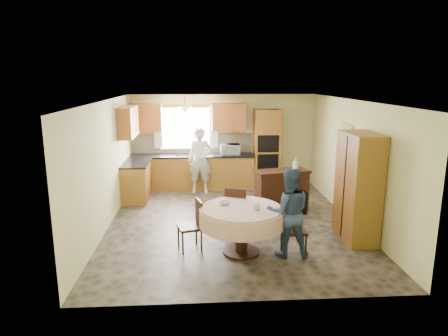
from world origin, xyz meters
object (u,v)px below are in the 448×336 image
cupboard (358,187)px  person_dining (288,213)px  oven_tower (266,149)px  sideboard (281,191)px  chair_back (237,210)px  chair_left (194,222)px  chair_right (290,227)px  person_sink (200,160)px  dining_table (242,218)px

cupboard → person_dining: size_ratio=1.31×
oven_tower → person_dining: size_ratio=1.40×
oven_tower → sideboard: size_ratio=1.75×
chair_back → person_dining: 1.16m
chair_left → chair_right: size_ratio=0.97×
chair_right → person_sink: person_sink is taller
chair_left → chair_back: bearing=105.4°
chair_right → person_sink: (-1.47, 3.89, 0.35)m
chair_right → chair_left: bearing=78.5°
oven_tower → chair_right: size_ratio=2.34×
sideboard → cupboard: 2.08m
chair_right → person_dining: (-0.04, -0.02, 0.25)m
dining_table → chair_back: (-0.01, 0.70, -0.10)m
chair_left → chair_right: 1.65m
sideboard → cupboard: (1.04, -1.72, 0.56)m
chair_left → chair_right: chair_right is taller
oven_tower → chair_left: bearing=-116.0°
chair_back → person_dining: person_dining is taller
dining_table → person_sink: bearing=100.1°
sideboard → chair_right: 2.36m
dining_table → chair_back: size_ratio=1.46×
oven_tower → dining_table: oven_tower is taller
person_sink → chair_right: bearing=-68.7°
dining_table → chair_right: chair_right is taller
dining_table → chair_back: chair_back is taller
chair_right → person_dining: size_ratio=0.60×
dining_table → chair_left: size_ratio=1.61×
oven_tower → chair_right: 4.33m
chair_left → person_dining: bearing=61.7°
chair_left → person_sink: (0.14, 3.56, 0.36)m
chair_back → person_dining: bearing=154.3°
sideboard → chair_back: chair_back is taller
dining_table → sideboard: bearing=62.8°
cupboard → chair_left: bearing=-174.6°
person_dining → person_sink: bearing=-66.6°
cupboard → chair_right: cupboard is taller
oven_tower → cupboard: (1.07, -3.66, -0.07)m
sideboard → dining_table: size_ratio=0.85×
person_sink → oven_tower: bearing=12.9°
sideboard → chair_back: 1.91m
chair_back → chair_right: chair_back is taller
sideboard → person_dining: bearing=-111.8°
oven_tower → chair_left: (-1.92, -3.95, -0.57)m
chair_back → person_sink: 3.16m
chair_back → person_sink: size_ratio=0.57×
sideboard → person_sink: 2.42m
oven_tower → chair_back: 3.68m
chair_back → person_dining: size_ratio=0.65×
chair_right → cupboard: bearing=-65.8°
cupboard → oven_tower: bearing=106.3°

